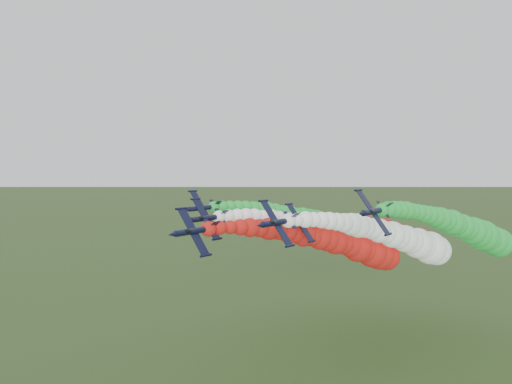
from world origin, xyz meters
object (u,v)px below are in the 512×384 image
at_px(jet_inner_right, 404,240).
at_px(jet_outer_right, 471,231).
at_px(jet_inner_left, 343,235).
at_px(jet_outer_left, 329,226).
at_px(jet_trail, 406,237).
at_px(jet_lead, 346,245).

bearing_deg(jet_inner_right, jet_outer_right, 39.94).
xyz_separation_m(jet_inner_right, jet_outer_right, (12.49, 10.46, 1.90)).
height_order(jet_inner_left, jet_outer_left, jet_outer_left).
relative_size(jet_outer_left, jet_trail, 1.01).
bearing_deg(jet_outer_left, jet_lead, -52.62).
bearing_deg(jet_trail, jet_lead, -96.51).
bearing_deg(jet_inner_right, jet_outer_left, 159.10).
height_order(jet_inner_left, jet_inner_right, jet_inner_right).
bearing_deg(jet_lead, jet_outer_left, 127.38).
bearing_deg(jet_trail, jet_inner_right, -70.74).
bearing_deg(jet_inner_left, jet_lead, -59.27).
xyz_separation_m(jet_inner_left, jet_outer_left, (-9.32, 9.57, 0.64)).
relative_size(jet_lead, jet_outer_right, 1.00).
relative_size(jet_inner_left, jet_inner_right, 1.00).
height_order(jet_inner_right, jet_outer_right, jet_outer_right).
height_order(jet_inner_right, jet_outer_left, jet_outer_left).
bearing_deg(jet_outer_right, jet_outer_left, -179.09).
relative_size(jet_lead, jet_outer_left, 0.99).
relative_size(jet_outer_right, jet_trail, 1.00).
xyz_separation_m(jet_outer_left, jet_trail, (19.69, 7.61, -2.26)).
relative_size(jet_lead, jet_inner_right, 1.00).
height_order(jet_lead, jet_inner_left, jet_inner_left).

